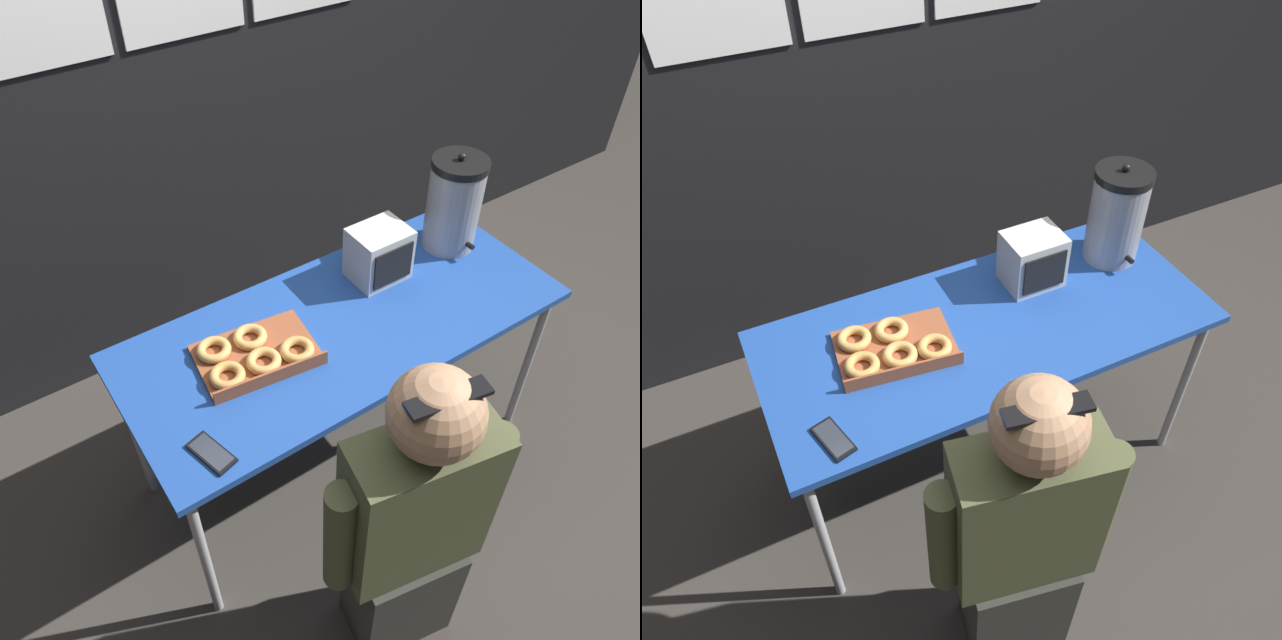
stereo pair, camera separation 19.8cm
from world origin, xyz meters
TOP-DOWN VIEW (x-y plane):
  - ground_plane at (0.00, 0.00)m, footprint 12.00×12.00m
  - back_wall at (0.00, 1.03)m, footprint 6.00×0.11m
  - folding_table at (0.00, 0.00)m, footprint 1.50×0.65m
  - donut_box at (-0.33, 0.02)m, footprint 0.40×0.30m
  - coffee_urn at (0.57, 0.13)m, footprint 0.20×0.23m
  - cell_phone at (-0.60, -0.22)m, footprint 0.10×0.16m
  - space_heater at (0.24, 0.13)m, footprint 0.20×0.16m
  - person_seated at (-0.22, -0.64)m, footprint 0.51×0.27m

SIDE VIEW (x-z plane):
  - ground_plane at x=0.00m, z-range 0.00..0.00m
  - person_seated at x=-0.22m, z-range -0.01..1.23m
  - folding_table at x=0.00m, z-range 0.33..1.10m
  - cell_phone at x=-0.60m, z-range 0.77..0.78m
  - donut_box at x=-0.33m, z-range 0.76..0.81m
  - space_heater at x=0.24m, z-range 0.77..0.96m
  - coffee_urn at x=0.57m, z-range 0.75..1.13m
  - back_wall at x=0.00m, z-range 0.00..2.88m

